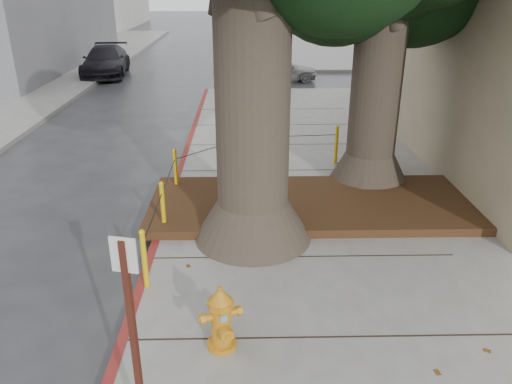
# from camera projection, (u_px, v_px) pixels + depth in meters

# --- Properties ---
(ground) EXTENTS (140.00, 140.00, 0.00)m
(ground) POSITION_uv_depth(u_px,v_px,m) (280.00, 347.00, 6.41)
(ground) COLOR #28282B
(ground) RESTS_ON ground
(sidewalk_far) EXTENTS (16.00, 20.00, 0.15)m
(sidewalk_far) POSITION_uv_depth(u_px,v_px,m) (339.00, 46.00, 34.04)
(sidewalk_far) COLOR slate
(sidewalk_far) RESTS_ON ground
(curb_red) EXTENTS (0.14, 26.00, 0.16)m
(curb_red) POSITION_uv_depth(u_px,v_px,m) (155.00, 247.00, 8.63)
(curb_red) COLOR maroon
(curb_red) RESTS_ON ground
(planter_bed) EXTENTS (6.40, 2.60, 0.16)m
(planter_bed) POSITION_uv_depth(u_px,v_px,m) (312.00, 204.00, 9.91)
(planter_bed) COLOR black
(planter_bed) RESTS_ON sidewalk_main
(bollard_ring) EXTENTS (3.79, 5.39, 0.95)m
(bollard_ring) POSITION_uv_depth(u_px,v_px,m) (224.00, 175.00, 10.14)
(bollard_ring) COLOR #E9B60C
(bollard_ring) RESTS_ON sidewalk_main
(fire_hydrant) EXTENTS (0.47, 0.47, 0.88)m
(fire_hydrant) POSITION_uv_depth(u_px,v_px,m) (221.00, 318.00, 6.03)
(fire_hydrant) COLOR orange
(fire_hydrant) RESTS_ON sidewalk_main
(signpost) EXTENTS (0.23, 0.07, 2.31)m
(signpost) POSITION_uv_depth(u_px,v_px,m) (134.00, 339.00, 4.37)
(signpost) COLOR #471911
(signpost) RESTS_ON sidewalk_main
(car_silver) EXTENTS (3.26, 1.49, 1.08)m
(car_silver) POSITION_uv_depth(u_px,v_px,m) (281.00, 69.00, 22.63)
(car_silver) COLOR #ABACB0
(car_silver) RESTS_ON ground
(car_red) EXTENTS (3.58, 1.48, 1.15)m
(car_red) POSITION_uv_depth(u_px,v_px,m) (423.00, 62.00, 24.31)
(car_red) COLOR maroon
(car_red) RESTS_ON ground
(car_dark) EXTENTS (2.35, 4.84, 1.36)m
(car_dark) POSITION_uv_depth(u_px,v_px,m) (106.00, 61.00, 23.93)
(car_dark) COLOR black
(car_dark) RESTS_ON ground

